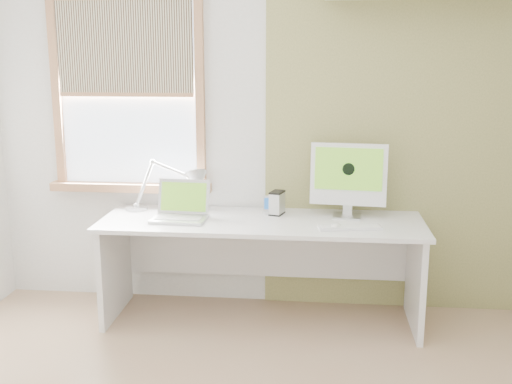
# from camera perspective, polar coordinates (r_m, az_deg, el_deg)

# --- Properties ---
(room) EXTENTS (4.04, 3.54, 2.64)m
(room) POSITION_cam_1_polar(r_m,az_deg,el_deg) (2.71, -2.24, 1.32)
(room) COLOR tan
(room) RESTS_ON ground
(accent_wall) EXTENTS (2.00, 0.02, 2.60)m
(accent_wall) POSITION_cam_1_polar(r_m,az_deg,el_deg) (4.45, 13.90, 5.43)
(accent_wall) COLOR olive
(accent_wall) RESTS_ON room
(window) EXTENTS (1.20, 0.14, 1.42)m
(window) POSITION_cam_1_polar(r_m,az_deg,el_deg) (4.57, -11.86, 8.80)
(window) COLOR #A56F48
(window) RESTS_ON room
(desk) EXTENTS (2.20, 0.70, 0.73)m
(desk) POSITION_cam_1_polar(r_m,az_deg,el_deg) (4.29, 0.59, -4.91)
(desk) COLOR silver
(desk) RESTS_ON room
(desk_lamp) EXTENTS (0.66, 0.27, 0.37)m
(desk_lamp) POSITION_cam_1_polar(r_m,az_deg,el_deg) (4.39, -6.58, 0.67)
(desk_lamp) COLOR silver
(desk_lamp) RESTS_ON desk
(laptop) EXTENTS (0.38, 0.31, 0.26)m
(laptop) POSITION_cam_1_polar(r_m,az_deg,el_deg) (4.24, -6.96, -1.62)
(laptop) COLOR silver
(laptop) RESTS_ON desk
(phone_dock) EXTENTS (0.08, 0.08, 0.13)m
(phone_dock) POSITION_cam_1_polar(r_m,az_deg,el_deg) (4.33, 1.07, -1.56)
(phone_dock) COLOR silver
(phone_dock) RESTS_ON desk
(external_drive) EXTENTS (0.11, 0.15, 0.17)m
(external_drive) POSITION_cam_1_polar(r_m,az_deg,el_deg) (4.31, 1.97, -1.02)
(external_drive) COLOR silver
(external_drive) RESTS_ON desk
(imac) EXTENTS (0.53, 0.19, 0.51)m
(imac) POSITION_cam_1_polar(r_m,az_deg,el_deg) (4.26, 8.60, 1.49)
(imac) COLOR silver
(imac) RESTS_ON desk
(keyboard) EXTENTS (0.42, 0.18, 0.02)m
(keyboard) POSITION_cam_1_polar(r_m,az_deg,el_deg) (4.02, 8.74, -3.26)
(keyboard) COLOR white
(keyboard) RESTS_ON desk
(mouse) EXTENTS (0.08, 0.11, 0.03)m
(mouse) POSITION_cam_1_polar(r_m,az_deg,el_deg) (4.02, 7.44, -3.14)
(mouse) COLOR white
(mouse) RESTS_ON desk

